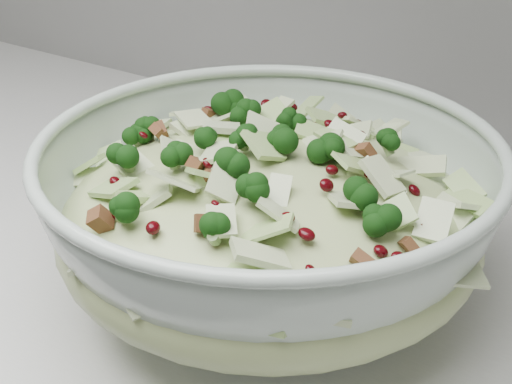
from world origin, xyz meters
The scene contains 2 objects.
mixing_bowl centered at (-0.26, 1.60, 0.98)m, with size 0.46×0.46×0.15m.
salad centered at (-0.26, 1.60, 1.00)m, with size 0.48×0.48×0.15m.
Camera 1 is at (0.00, 1.18, 1.27)m, focal length 50.00 mm.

